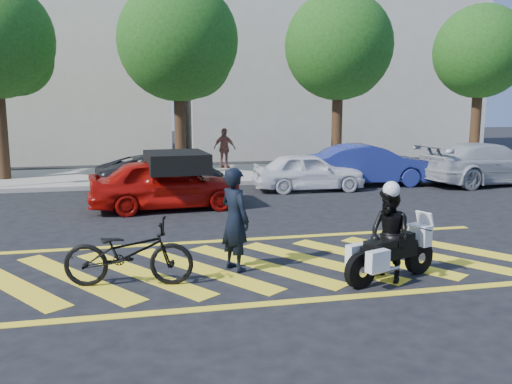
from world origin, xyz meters
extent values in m
plane|color=black|center=(0.00, 0.00, 0.00)|extent=(90.00, 90.00, 0.00)
cube|color=#9E998E|center=(0.00, 12.00, 0.07)|extent=(60.00, 5.00, 0.15)
cube|color=yellow|center=(-3.90, 0.00, 0.00)|extent=(2.43, 3.21, 0.01)
cube|color=yellow|center=(-2.80, 0.00, 0.00)|extent=(2.43, 3.21, 0.01)
cube|color=yellow|center=(-1.70, 0.00, 0.00)|extent=(2.43, 3.21, 0.01)
cube|color=yellow|center=(-0.60, 0.00, 0.00)|extent=(2.43, 3.21, 0.01)
cube|color=yellow|center=(0.50, 0.00, 0.00)|extent=(2.43, 3.21, 0.01)
cube|color=yellow|center=(1.60, 0.00, 0.00)|extent=(2.43, 3.21, 0.01)
cube|color=yellow|center=(2.70, 0.00, 0.00)|extent=(2.43, 3.21, 0.01)
cube|color=yellow|center=(3.80, 0.00, 0.00)|extent=(2.43, 3.21, 0.01)
cube|color=yellow|center=(4.90, 0.00, 0.00)|extent=(2.43, 3.21, 0.01)
cube|color=yellow|center=(0.00, -1.90, 0.00)|extent=(12.00, 0.20, 0.01)
cube|color=yellow|center=(0.00, 1.90, 0.00)|extent=(12.00, 0.20, 0.01)
cube|color=beige|center=(-8.00, 21.00, 5.00)|extent=(16.00, 8.00, 10.00)
cube|color=beige|center=(9.00, 21.00, 5.50)|extent=(16.00, 8.00, 11.00)
cylinder|color=black|center=(-6.50, 12.00, 2.00)|extent=(0.44, 0.44, 4.00)
sphere|color=#204412|center=(-5.90, 12.30, 4.53)|extent=(2.73, 2.73, 2.73)
cylinder|color=black|center=(0.00, 12.00, 2.00)|extent=(0.44, 0.44, 4.00)
sphere|color=#204412|center=(0.00, 12.00, 5.26)|extent=(4.60, 4.60, 4.60)
sphere|color=#204412|center=(0.60, 12.30, 4.58)|extent=(2.99, 2.99, 2.99)
cylinder|color=black|center=(6.50, 12.00, 2.00)|extent=(0.44, 0.44, 4.00)
sphere|color=#204412|center=(6.50, 12.00, 5.21)|extent=(4.40, 4.40, 4.40)
sphere|color=#204412|center=(7.10, 12.30, 4.55)|extent=(2.86, 2.86, 2.86)
cylinder|color=black|center=(13.00, 12.00, 2.00)|extent=(0.44, 0.44, 4.00)
sphere|color=#204412|center=(13.00, 12.00, 5.10)|extent=(4.00, 4.00, 4.00)
sphere|color=#204412|center=(13.60, 12.30, 4.50)|extent=(2.60, 2.60, 2.60)
imported|color=black|center=(-0.03, -0.14, 0.93)|extent=(0.70, 0.81, 1.86)
imported|color=black|center=(-1.89, -0.59, 0.55)|extent=(2.20, 1.06, 1.11)
cylinder|color=black|center=(1.78, -1.55, 0.30)|extent=(0.60, 0.33, 0.59)
cylinder|color=silver|center=(1.78, -1.55, 0.30)|extent=(0.22, 0.20, 0.18)
cylinder|color=black|center=(3.09, -1.06, 0.30)|extent=(0.60, 0.33, 0.59)
cylinder|color=silver|center=(3.09, -1.06, 0.30)|extent=(0.22, 0.20, 0.18)
cube|color=black|center=(2.39, -1.32, 0.52)|extent=(1.13, 0.61, 0.27)
cube|color=black|center=(2.65, -1.23, 0.70)|extent=(0.47, 0.39, 0.20)
cube|color=black|center=(2.18, -1.40, 0.68)|extent=(0.57, 0.46, 0.11)
cube|color=silver|center=(3.09, -1.06, 0.70)|extent=(0.32, 0.42, 0.36)
cube|color=silver|center=(1.83, -1.28, 0.49)|extent=(0.44, 0.29, 0.34)
cube|color=silver|center=(2.00, -1.72, 0.49)|extent=(0.44, 0.29, 0.34)
imported|color=black|center=(2.39, -1.30, 0.79)|extent=(0.83, 0.93, 1.58)
imported|color=#AD0C07|center=(-0.92, 5.71, 0.72)|extent=(4.36, 2.04, 1.45)
imported|color=black|center=(-0.90, 9.20, 0.60)|extent=(4.55, 2.54, 1.20)
imported|color=white|center=(3.96, 7.90, 0.64)|extent=(3.81, 1.65, 1.28)
imported|color=navy|center=(6.44, 8.53, 0.73)|extent=(4.56, 1.91, 1.47)
imported|color=#A6A9AD|center=(10.70, 7.80, 0.75)|extent=(5.43, 2.78, 1.51)
imported|color=brown|center=(1.97, 13.33, 1.00)|extent=(1.06, 0.91, 1.71)
camera|label=1|loc=(-1.70, -9.42, 3.03)|focal=38.00mm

